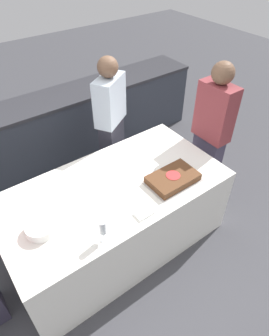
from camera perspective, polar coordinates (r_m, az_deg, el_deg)
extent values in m
plane|color=#424247|center=(3.27, -3.45, -13.37)|extent=(14.00, 14.00, 0.00)
cube|color=#333842|center=(4.06, -16.52, 5.97)|extent=(4.40, 0.55, 0.88)
cube|color=#2D2D33|center=(3.83, -17.83, 11.61)|extent=(4.40, 0.58, 0.04)
cube|color=white|center=(2.96, -3.74, -8.97)|extent=(2.07, 1.07, 0.78)
cube|color=#B7B2AD|center=(2.75, 7.25, -2.48)|extent=(0.49, 0.33, 0.00)
cube|color=#56331C|center=(2.72, 7.31, -1.94)|extent=(0.45, 0.29, 0.07)
cylinder|color=red|center=(2.70, 7.38, -1.39)|extent=(0.13, 0.13, 0.00)
cylinder|color=white|center=(2.43, -17.44, -10.89)|extent=(0.23, 0.23, 0.08)
cylinder|color=white|center=(2.31, -5.84, -13.39)|extent=(0.06, 0.06, 0.00)
cylinder|color=white|center=(2.28, -5.91, -12.75)|extent=(0.01, 0.01, 0.08)
cylinder|color=white|center=(2.20, -6.09, -11.18)|extent=(0.05, 0.05, 0.12)
cylinder|color=white|center=(2.86, 2.17, -0.03)|extent=(0.18, 0.18, 0.00)
cube|color=white|center=(2.45, 1.79, -8.60)|extent=(0.15, 0.10, 0.02)
cube|color=#282833|center=(3.57, -4.13, 2.69)|extent=(0.37, 0.32, 0.91)
cube|color=silver|center=(3.18, -4.75, 12.71)|extent=(0.44, 0.38, 0.50)
sphere|color=brown|center=(3.03, -5.13, 18.63)|extent=(0.21, 0.21, 0.21)
cube|color=#383347|center=(3.57, 13.21, 0.54)|extent=(0.16, 0.33, 0.80)
cube|color=brown|center=(3.18, 15.13, 10.25)|extent=(0.20, 0.39, 0.60)
sphere|color=brown|center=(3.00, 16.52, 16.97)|extent=(0.22, 0.22, 0.22)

